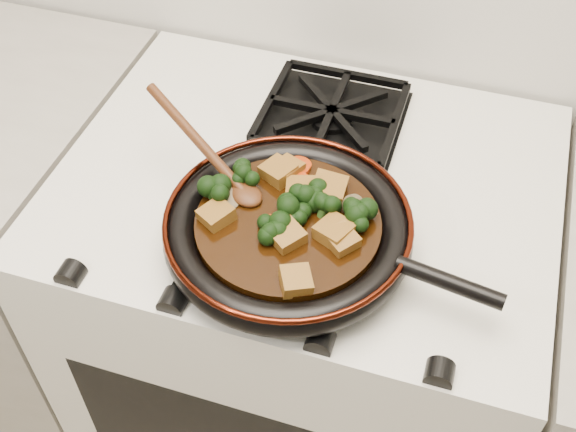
% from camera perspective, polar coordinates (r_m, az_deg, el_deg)
% --- Properties ---
extents(stove, '(0.76, 0.60, 0.90)m').
position_cam_1_polar(stove, '(1.46, 1.17, -9.71)').
color(stove, silver).
rests_on(stove, ground).
extents(burner_grate_front, '(0.23, 0.23, 0.03)m').
position_cam_1_polar(burner_grate_front, '(1.01, -0.74, -1.77)').
color(burner_grate_front, black).
rests_on(burner_grate_front, stove).
extents(burner_grate_back, '(0.23, 0.23, 0.03)m').
position_cam_1_polar(burner_grate_back, '(1.20, 3.46, 7.94)').
color(burner_grate_back, black).
rests_on(burner_grate_back, stove).
extents(skillet, '(0.46, 0.34, 0.05)m').
position_cam_1_polar(skillet, '(0.98, 0.11, -1.07)').
color(skillet, black).
rests_on(skillet, burner_grate_front).
extents(braising_sauce, '(0.25, 0.25, 0.02)m').
position_cam_1_polar(braising_sauce, '(0.97, 0.00, -0.83)').
color(braising_sauce, black).
rests_on(braising_sauce, skillet).
extents(tofu_cube_0, '(0.05, 0.06, 0.03)m').
position_cam_1_polar(tofu_cube_0, '(0.97, -5.68, 0.06)').
color(tofu_cube_0, brown).
rests_on(tofu_cube_0, braising_sauce).
extents(tofu_cube_1, '(0.05, 0.05, 0.03)m').
position_cam_1_polar(tofu_cube_1, '(1.02, -0.09, 3.67)').
color(tofu_cube_1, brown).
rests_on(tofu_cube_1, braising_sauce).
extents(tofu_cube_2, '(0.06, 0.06, 0.03)m').
position_cam_1_polar(tofu_cube_2, '(0.94, -0.12, -1.60)').
color(tofu_cube_2, brown).
rests_on(tofu_cube_2, braising_sauce).
extents(tofu_cube_3, '(0.06, 0.06, 0.03)m').
position_cam_1_polar(tofu_cube_3, '(0.94, 3.72, -1.27)').
color(tofu_cube_3, brown).
rests_on(tofu_cube_3, braising_sauce).
extents(tofu_cube_4, '(0.05, 0.05, 0.03)m').
position_cam_1_polar(tofu_cube_4, '(1.00, 3.25, 2.15)').
color(tofu_cube_4, brown).
rests_on(tofu_cube_4, braising_sauce).
extents(tofu_cube_5, '(0.05, 0.05, 0.03)m').
position_cam_1_polar(tofu_cube_5, '(0.89, 0.63, -5.14)').
color(tofu_cube_5, brown).
rests_on(tofu_cube_5, braising_sauce).
extents(tofu_cube_6, '(0.05, 0.05, 0.03)m').
position_cam_1_polar(tofu_cube_6, '(0.94, 4.24, -1.91)').
color(tofu_cube_6, brown).
rests_on(tofu_cube_6, braising_sauce).
extents(tofu_cube_7, '(0.05, 0.05, 0.03)m').
position_cam_1_polar(tofu_cube_7, '(1.00, 1.06, 2.05)').
color(tofu_cube_7, brown).
rests_on(tofu_cube_7, braising_sauce).
extents(tofu_cube_8, '(0.06, 0.06, 0.03)m').
position_cam_1_polar(tofu_cube_8, '(1.02, -0.75, 3.47)').
color(tofu_cube_8, brown).
rests_on(tofu_cube_8, braising_sauce).
extents(broccoli_floret_0, '(0.08, 0.08, 0.07)m').
position_cam_1_polar(broccoli_floret_0, '(0.97, 2.72, 0.52)').
color(broccoli_floret_0, black).
rests_on(broccoli_floret_0, braising_sauce).
extents(broccoli_floret_1, '(0.07, 0.08, 0.07)m').
position_cam_1_polar(broccoli_floret_1, '(0.99, -5.71, 1.92)').
color(broccoli_floret_1, black).
rests_on(broccoli_floret_1, braising_sauce).
extents(broccoli_floret_2, '(0.09, 0.09, 0.06)m').
position_cam_1_polar(broccoli_floret_2, '(0.96, 5.54, -0.16)').
color(broccoli_floret_2, black).
rests_on(broccoli_floret_2, braising_sauce).
extents(broccoli_floret_3, '(0.07, 0.07, 0.06)m').
position_cam_1_polar(broccoli_floret_3, '(0.94, -1.36, -1.17)').
color(broccoli_floret_3, black).
rests_on(broccoli_floret_3, braising_sauce).
extents(broccoli_floret_4, '(0.09, 0.08, 0.07)m').
position_cam_1_polar(broccoli_floret_4, '(0.99, 1.67, 1.62)').
color(broccoli_floret_4, black).
rests_on(broccoli_floret_4, braising_sauce).
extents(broccoli_floret_5, '(0.09, 0.08, 0.07)m').
position_cam_1_polar(broccoli_floret_5, '(0.96, 0.37, 0.33)').
color(broccoli_floret_5, black).
rests_on(broccoli_floret_5, braising_sauce).
extents(broccoli_floret_6, '(0.07, 0.07, 0.07)m').
position_cam_1_polar(broccoli_floret_6, '(1.01, -3.22, 3.20)').
color(broccoli_floret_6, black).
rests_on(broccoli_floret_6, braising_sauce).
extents(broccoli_floret_7, '(0.08, 0.09, 0.06)m').
position_cam_1_polar(broccoli_floret_7, '(0.97, 0.85, 0.37)').
color(broccoli_floret_7, black).
rests_on(broccoli_floret_7, braising_sauce).
extents(carrot_coin_0, '(0.03, 0.03, 0.01)m').
position_cam_1_polar(carrot_coin_0, '(1.03, 0.97, 3.80)').
color(carrot_coin_0, '#A42A04').
rests_on(carrot_coin_0, braising_sauce).
extents(carrot_coin_1, '(0.03, 0.03, 0.01)m').
position_cam_1_polar(carrot_coin_1, '(1.01, 0.94, 2.82)').
color(carrot_coin_1, '#A42A04').
rests_on(carrot_coin_1, braising_sauce).
extents(carrot_coin_2, '(0.03, 0.03, 0.02)m').
position_cam_1_polar(carrot_coin_2, '(1.00, 1.08, 2.18)').
color(carrot_coin_2, '#A42A04').
rests_on(carrot_coin_2, braising_sauce).
extents(carrot_coin_3, '(0.03, 0.03, 0.02)m').
position_cam_1_polar(carrot_coin_3, '(0.96, -1.27, -0.56)').
color(carrot_coin_3, '#A42A04').
rests_on(carrot_coin_3, braising_sauce).
extents(carrot_coin_4, '(0.03, 0.03, 0.02)m').
position_cam_1_polar(carrot_coin_4, '(1.04, 0.99, 4.09)').
color(carrot_coin_4, '#A42A04').
rests_on(carrot_coin_4, braising_sauce).
extents(mushroom_slice_0, '(0.03, 0.04, 0.04)m').
position_cam_1_polar(mushroom_slice_0, '(0.97, 5.44, -0.15)').
color(mushroom_slice_0, brown).
rests_on(mushroom_slice_0, braising_sauce).
extents(mushroom_slice_1, '(0.04, 0.04, 0.02)m').
position_cam_1_polar(mushroom_slice_1, '(0.97, 5.43, -0.07)').
color(mushroom_slice_1, brown).
rests_on(mushroom_slice_1, braising_sauce).
extents(mushroom_slice_2, '(0.04, 0.04, 0.02)m').
position_cam_1_polar(mushroom_slice_2, '(0.99, -4.92, 1.33)').
color(mushroom_slice_2, brown).
rests_on(mushroom_slice_2, braising_sauce).
extents(mushroom_slice_3, '(0.04, 0.04, 0.03)m').
position_cam_1_polar(mushroom_slice_3, '(0.98, 5.19, 0.82)').
color(mushroom_slice_3, brown).
rests_on(mushroom_slice_3, braising_sauce).
extents(wooden_spoon, '(0.13, 0.09, 0.22)m').
position_cam_1_polar(wooden_spoon, '(1.02, -5.54, 4.15)').
color(wooden_spoon, '#47230F').
rests_on(wooden_spoon, braising_sauce).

